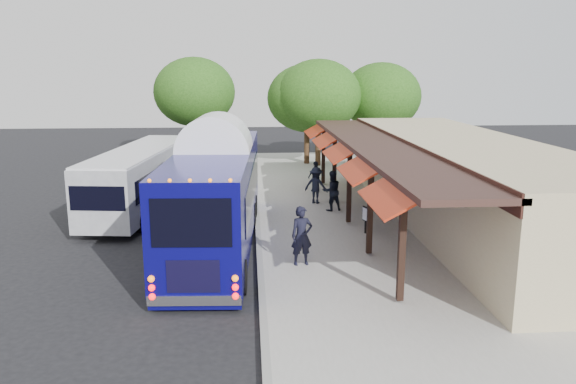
# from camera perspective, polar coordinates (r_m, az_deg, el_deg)

# --- Properties ---
(ground) EXTENTS (90.00, 90.00, 0.00)m
(ground) POSITION_cam_1_polar(r_m,az_deg,el_deg) (19.15, -3.03, -7.08)
(ground) COLOR black
(ground) RESTS_ON ground
(sidewalk) EXTENTS (10.00, 40.00, 0.15)m
(sidewalk) POSITION_cam_1_polar(r_m,az_deg,el_deg) (23.53, 9.07, -3.30)
(sidewalk) COLOR #9E9B93
(sidewalk) RESTS_ON ground
(curb) EXTENTS (0.20, 40.00, 0.16)m
(curb) POSITION_cam_1_polar(r_m,az_deg,el_deg) (22.94, -3.09, -3.57)
(curb) COLOR gray
(curb) RESTS_ON ground
(station_shelter) EXTENTS (8.15, 20.00, 3.60)m
(station_shelter) POSITION_cam_1_polar(r_m,az_deg,el_deg) (24.11, 17.07, 1.01)
(station_shelter) COLOR tan
(station_shelter) RESTS_ON ground
(coach_bus) EXTENTS (3.15, 12.13, 3.85)m
(coach_bus) POSITION_cam_1_polar(r_m,az_deg,el_deg) (20.39, -7.27, 0.08)
(coach_bus) COLOR #0A075C
(coach_bus) RESTS_ON ground
(city_bus) EXTENTS (3.56, 10.79, 2.85)m
(city_bus) POSITION_cam_1_polar(r_m,az_deg,el_deg) (26.56, -14.64, 1.57)
(city_bus) COLOR gray
(city_bus) RESTS_ON ground
(ped_a) EXTENTS (0.77, 0.58, 1.93)m
(ped_a) POSITION_cam_1_polar(r_m,az_deg,el_deg) (18.14, 1.40, -4.47)
(ped_a) COLOR black
(ped_a) RESTS_ON sidewalk
(ped_b) EXTENTS (1.02, 0.88, 1.81)m
(ped_b) POSITION_cam_1_polar(r_m,az_deg,el_deg) (25.11, 4.46, 0.13)
(ped_b) COLOR black
(ped_b) RESTS_ON sidewalk
(ped_c) EXTENTS (1.01, 0.79, 1.59)m
(ped_c) POSITION_cam_1_polar(r_m,az_deg,el_deg) (28.99, 2.85, 1.59)
(ped_c) COLOR black
(ped_c) RESTS_ON sidewalk
(ped_d) EXTENTS (1.28, 1.05, 1.73)m
(ped_d) POSITION_cam_1_polar(r_m,az_deg,el_deg) (26.47, 2.87, 0.69)
(ped_d) COLOR black
(ped_d) RESTS_ON sidewalk
(sign_board) EXTENTS (0.18, 0.47, 1.05)m
(sign_board) POSITION_cam_1_polar(r_m,az_deg,el_deg) (21.80, 7.90, -2.38)
(sign_board) COLOR black
(sign_board) RESTS_ON sidewalk
(tree_left) EXTENTS (5.25, 5.25, 6.73)m
(tree_left) POSITION_cam_1_polar(r_m,az_deg,el_deg) (37.40, 1.96, 9.50)
(tree_left) COLOR #382314
(tree_left) RESTS_ON ground
(tree_mid) EXTENTS (5.48, 5.48, 7.02)m
(tree_mid) POSITION_cam_1_polar(r_m,az_deg,el_deg) (36.67, 3.13, 9.74)
(tree_mid) COLOR #382314
(tree_mid) RESTS_ON ground
(tree_right) EXTENTS (5.33, 5.33, 6.83)m
(tree_right) POSITION_cam_1_polar(r_m,az_deg,el_deg) (38.75, 9.44, 9.54)
(tree_right) COLOR #382314
(tree_right) RESTS_ON ground
(tree_far) EXTENTS (5.63, 5.63, 7.20)m
(tree_far) POSITION_cam_1_polar(r_m,az_deg,el_deg) (40.04, -9.48, 9.99)
(tree_far) COLOR #382314
(tree_far) RESTS_ON ground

